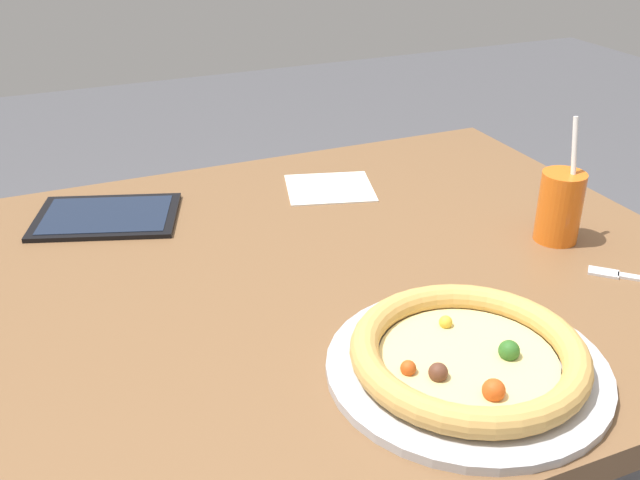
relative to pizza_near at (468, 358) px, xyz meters
name	(u,v)px	position (x,y,z in m)	size (l,w,h in m)	color
dining_table	(326,329)	(-0.05, 0.30, -0.13)	(1.17, 0.96, 0.75)	brown
pizza_near	(468,358)	(0.00, 0.00, 0.00)	(0.34, 0.34, 0.05)	#B7B7BC
drink_cup_colored	(560,206)	(0.33, 0.24, 0.04)	(0.07, 0.07, 0.21)	orange
paper_napkin	(330,188)	(0.08, 0.58, -0.02)	(0.16, 0.14, 0.00)	white
tablet	(107,216)	(-0.33, 0.61, -0.02)	(0.28, 0.24, 0.01)	black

